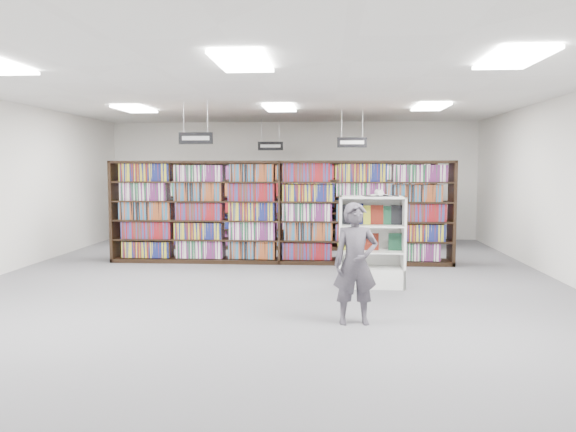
# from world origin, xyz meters

# --- Properties ---
(floor) EXTENTS (12.00, 12.00, 0.00)m
(floor) POSITION_xyz_m (0.00, 0.00, 0.00)
(floor) COLOR #58575D
(floor) RESTS_ON ground
(ceiling) EXTENTS (10.00, 12.00, 0.10)m
(ceiling) POSITION_xyz_m (0.00, 0.00, 3.20)
(ceiling) COLOR silver
(ceiling) RESTS_ON wall_back
(wall_back) EXTENTS (10.00, 0.10, 3.20)m
(wall_back) POSITION_xyz_m (0.00, 6.00, 1.60)
(wall_back) COLOR silver
(wall_back) RESTS_ON ground
(wall_front) EXTENTS (10.00, 0.10, 3.20)m
(wall_front) POSITION_xyz_m (0.00, -6.00, 1.60)
(wall_front) COLOR silver
(wall_front) RESTS_ON ground
(wall_right) EXTENTS (0.10, 12.00, 3.20)m
(wall_right) POSITION_xyz_m (5.00, 0.00, 1.60)
(wall_right) COLOR silver
(wall_right) RESTS_ON ground
(bookshelf_row_near) EXTENTS (7.00, 0.60, 2.10)m
(bookshelf_row_near) POSITION_xyz_m (0.00, 2.00, 1.05)
(bookshelf_row_near) COLOR black
(bookshelf_row_near) RESTS_ON floor
(bookshelf_row_mid) EXTENTS (7.00, 0.60, 2.10)m
(bookshelf_row_mid) POSITION_xyz_m (0.00, 4.00, 1.05)
(bookshelf_row_mid) COLOR black
(bookshelf_row_mid) RESTS_ON floor
(bookshelf_row_far) EXTENTS (7.00, 0.60, 2.10)m
(bookshelf_row_far) POSITION_xyz_m (0.00, 5.70, 1.05)
(bookshelf_row_far) COLOR black
(bookshelf_row_far) RESTS_ON floor
(aisle_sign_left) EXTENTS (0.65, 0.02, 0.80)m
(aisle_sign_left) POSITION_xyz_m (-1.50, 1.00, 2.53)
(aisle_sign_left) COLOR #B2B2B7
(aisle_sign_left) RESTS_ON ceiling
(aisle_sign_right) EXTENTS (0.65, 0.02, 0.80)m
(aisle_sign_right) POSITION_xyz_m (1.50, 3.00, 2.53)
(aisle_sign_right) COLOR #B2B2B7
(aisle_sign_right) RESTS_ON ceiling
(aisle_sign_center) EXTENTS (0.65, 0.02, 0.80)m
(aisle_sign_center) POSITION_xyz_m (-0.50, 5.00, 2.53)
(aisle_sign_center) COLOR #B2B2B7
(aisle_sign_center) RESTS_ON ceiling
(troffer_front_center) EXTENTS (0.60, 1.20, 0.04)m
(troffer_front_center) POSITION_xyz_m (0.00, -3.00, 3.16)
(troffer_front_center) COLOR white
(troffer_front_center) RESTS_ON ceiling
(troffer_front_right) EXTENTS (0.60, 1.20, 0.04)m
(troffer_front_right) POSITION_xyz_m (3.00, -3.00, 3.16)
(troffer_front_right) COLOR white
(troffer_front_right) RESTS_ON ceiling
(troffer_back_left) EXTENTS (0.60, 1.20, 0.04)m
(troffer_back_left) POSITION_xyz_m (-3.00, 2.00, 3.16)
(troffer_back_left) COLOR white
(troffer_back_left) RESTS_ON ceiling
(troffer_back_center) EXTENTS (0.60, 1.20, 0.04)m
(troffer_back_center) POSITION_xyz_m (0.00, 2.00, 3.16)
(troffer_back_center) COLOR white
(troffer_back_center) RESTS_ON ceiling
(troffer_back_right) EXTENTS (0.60, 1.20, 0.04)m
(troffer_back_right) POSITION_xyz_m (3.00, 2.00, 3.16)
(troffer_back_right) COLOR white
(troffer_back_right) RESTS_ON ceiling
(endcap_display) EXTENTS (1.07, 0.54, 1.49)m
(endcap_display) POSITION_xyz_m (1.70, -0.19, 0.50)
(endcap_display) COLOR white
(endcap_display) RESTS_ON floor
(open_book) EXTENTS (0.58, 0.38, 0.12)m
(open_book) POSITION_xyz_m (1.83, -0.14, 1.53)
(open_book) COLOR black
(open_book) RESTS_ON endcap_display
(shopper) EXTENTS (0.60, 0.43, 1.53)m
(shopper) POSITION_xyz_m (1.32, -2.46, 0.77)
(shopper) COLOR #444049
(shopper) RESTS_ON floor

